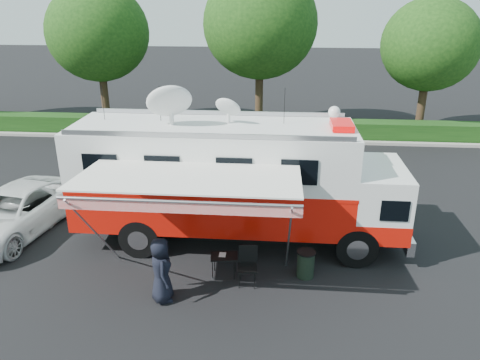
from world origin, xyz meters
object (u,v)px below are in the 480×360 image
object	(u,v)px
command_truck	(236,180)
trash_bin	(306,264)
white_suv	(17,232)
folding_table	(224,257)

from	to	relation	value
command_truck	trash_bin	size ratio (longest dim) A/B	12.88
white_suv	trash_bin	world-z (taller)	trash_bin
folding_table	trash_bin	distance (m)	2.30
white_suv	folding_table	bearing A→B (deg)	-5.62
white_suv	folding_table	size ratio (longest dim) A/B	6.74
folding_table	trash_bin	size ratio (longest dim) A/B	1.01
command_truck	white_suv	bearing A→B (deg)	-179.38
folding_table	trash_bin	bearing A→B (deg)	3.63
command_truck	folding_table	world-z (taller)	command_truck
command_truck	white_suv	world-z (taller)	command_truck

